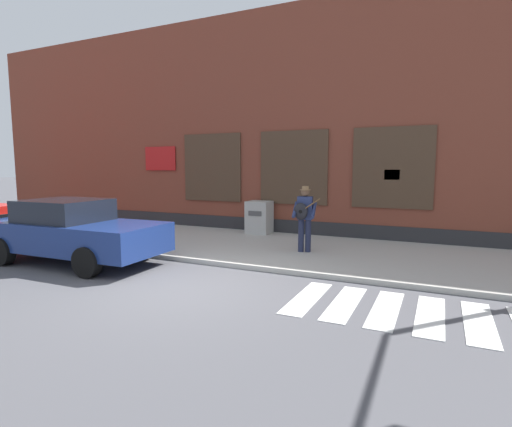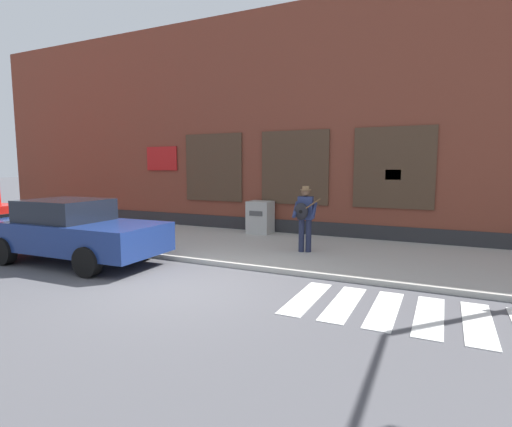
% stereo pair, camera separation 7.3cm
% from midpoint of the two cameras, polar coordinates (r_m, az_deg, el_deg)
% --- Properties ---
extents(ground_plane, '(160.00, 160.00, 0.00)m').
position_cam_midpoint_polar(ground_plane, '(7.93, -10.84, -10.46)').
color(ground_plane, '#4C4C51').
extents(sidewalk, '(28.00, 4.54, 0.11)m').
position_cam_midpoint_polar(sidewalk, '(11.33, 1.22, -4.83)').
color(sidewalk, '#ADAAA3').
rests_on(sidewalk, ground).
extents(building_backdrop, '(28.00, 4.06, 7.48)m').
position_cam_midpoint_polar(building_backdrop, '(15.17, 7.90, 11.99)').
color(building_backdrop, brown).
rests_on(building_backdrop, ground).
extents(crosswalk, '(5.78, 1.90, 0.01)m').
position_cam_midpoint_polar(crosswalk, '(7.01, 28.98, -13.46)').
color(crosswalk, silver).
rests_on(crosswalk, ground).
extents(red_car, '(4.65, 2.08, 1.53)m').
position_cam_midpoint_polar(red_car, '(10.68, -25.04, -2.29)').
color(red_car, navy).
rests_on(red_car, ground).
extents(busker, '(0.75, 0.59, 1.71)m').
position_cam_midpoint_polar(busker, '(10.36, 6.71, -0.19)').
color(busker, '#1E233D').
rests_on(busker, sidewalk).
extents(utility_box, '(0.77, 0.69, 1.07)m').
position_cam_midpoint_polar(utility_box, '(13.29, 0.31, -0.52)').
color(utility_box, '#ADADA8').
rests_on(utility_box, sidewalk).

